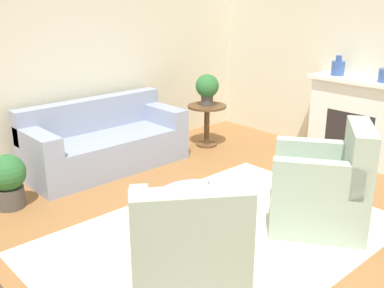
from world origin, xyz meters
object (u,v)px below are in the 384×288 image
at_px(ottoman_table, 198,209).
at_px(side_table, 207,118).
at_px(vase_mantel_near, 338,67).
at_px(couch, 105,143).
at_px(armchair_left, 186,260).
at_px(potted_plant_floor, 8,179).
at_px(armchair_right, 325,189).
at_px(potted_plant_on_side_table, 207,87).

relative_size(ottoman_table, side_table, 1.28).
bearing_deg(side_table, ottoman_table, -136.00).
bearing_deg(vase_mantel_near, couch, 146.43).
xyz_separation_m(couch, armchair_left, (-1.08, -2.79, 0.07)).
bearing_deg(potted_plant_floor, couch, 13.34).
xyz_separation_m(armchair_right, potted_plant_floor, (-2.07, 2.47, -0.07)).
distance_m(armchair_right, vase_mantel_near, 2.34).
relative_size(side_table, vase_mantel_near, 2.30).
height_order(couch, vase_mantel_near, vase_mantel_near).
bearing_deg(vase_mantel_near, potted_plant_on_side_table, 124.40).
xyz_separation_m(couch, side_table, (1.59, -0.26, 0.10)).
xyz_separation_m(side_table, vase_mantel_near, (1.00, -1.46, 0.80)).
xyz_separation_m(armchair_left, potted_plant_on_side_table, (2.67, 2.53, 0.48)).
relative_size(couch, potted_plant_on_side_table, 4.52).
bearing_deg(armchair_left, side_table, 43.50).
relative_size(vase_mantel_near, potted_plant_on_side_table, 0.59).
distance_m(couch, side_table, 1.62).
distance_m(armchair_left, potted_plant_floor, 2.49).
bearing_deg(potted_plant_floor, vase_mantel_near, -19.33).
xyz_separation_m(vase_mantel_near, potted_plant_floor, (-3.97, 1.39, -0.91)).
distance_m(couch, potted_plant_floor, 1.42).
bearing_deg(side_table, potted_plant_on_side_table, 180.00).
height_order(couch, potted_plant_floor, couch).
bearing_deg(potted_plant_on_side_table, side_table, 0.00).
bearing_deg(armchair_left, potted_plant_floor, 97.01).
height_order(couch, armchair_left, armchair_left).
distance_m(potted_plant_on_side_table, potted_plant_floor, 3.03).
relative_size(side_table, potted_plant_floor, 1.05).
bearing_deg(armchair_right, potted_plant_on_side_table, 70.31).
relative_size(armchair_left, armchair_right, 1.00).
bearing_deg(potted_plant_floor, armchair_left, -82.99).
bearing_deg(armchair_left, potted_plant_on_side_table, 43.50).
bearing_deg(armchair_left, ottoman_table, 42.25).
distance_m(armchair_left, side_table, 3.68).
bearing_deg(ottoman_table, armchair_right, -35.85).
relative_size(armchair_left, side_table, 1.85).
relative_size(ottoman_table, vase_mantel_near, 2.93).
distance_m(armchair_left, ottoman_table, 1.06).
height_order(armchair_right, side_table, armchair_right).
xyz_separation_m(ottoman_table, potted_plant_floor, (-1.08, 1.76, 0.06)).
distance_m(armchair_right, side_table, 2.69).
relative_size(couch, ottoman_table, 2.63).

